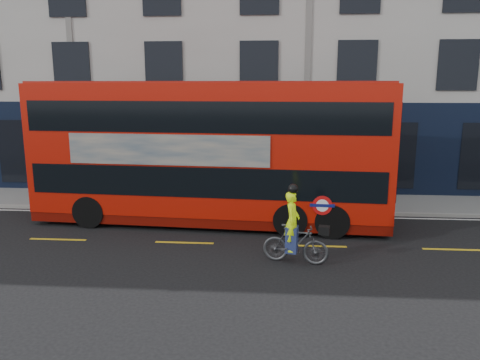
# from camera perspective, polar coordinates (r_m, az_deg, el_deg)

# --- Properties ---
(ground) EXTENTS (120.00, 120.00, 0.00)m
(ground) POSITION_cam_1_polar(r_m,az_deg,el_deg) (12.92, 9.85, -10.19)
(ground) COLOR black
(ground) RESTS_ON ground
(pavement) EXTENTS (60.00, 3.00, 0.12)m
(pavement) POSITION_cam_1_polar(r_m,az_deg,el_deg) (19.07, 8.05, -2.75)
(pavement) COLOR slate
(pavement) RESTS_ON ground
(kerb) EXTENTS (60.00, 0.12, 0.13)m
(kerb) POSITION_cam_1_polar(r_m,az_deg,el_deg) (17.62, 8.35, -3.94)
(kerb) COLOR gray
(kerb) RESTS_ON ground
(building_terrace) EXTENTS (50.00, 10.07, 15.00)m
(building_terrace) POSITION_cam_1_polar(r_m,az_deg,el_deg) (25.06, 7.60, 17.81)
(building_terrace) COLOR #B1AEA7
(building_terrace) RESTS_ON ground
(road_edge_line) EXTENTS (58.00, 0.10, 0.01)m
(road_edge_line) POSITION_cam_1_polar(r_m,az_deg,el_deg) (17.35, 8.41, -4.40)
(road_edge_line) COLOR silver
(road_edge_line) RESTS_ON ground
(lane_dashes) EXTENTS (58.00, 0.12, 0.01)m
(lane_dashes) POSITION_cam_1_polar(r_m,az_deg,el_deg) (14.31, 9.29, -7.95)
(lane_dashes) COLOR gold
(lane_dashes) RESTS_ON ground
(bus) EXTENTS (12.18, 3.50, 4.85)m
(bus) POSITION_cam_1_polar(r_m,az_deg,el_deg) (16.04, -3.54, 3.47)
(bus) COLOR #B51307
(bus) RESTS_ON ground
(cyclist) EXTENTS (1.85, 0.84, 2.18)m
(cyclist) POSITION_cam_1_polar(r_m,az_deg,el_deg) (12.73, 6.68, -6.93)
(cyclist) COLOR #404244
(cyclist) RESTS_ON ground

